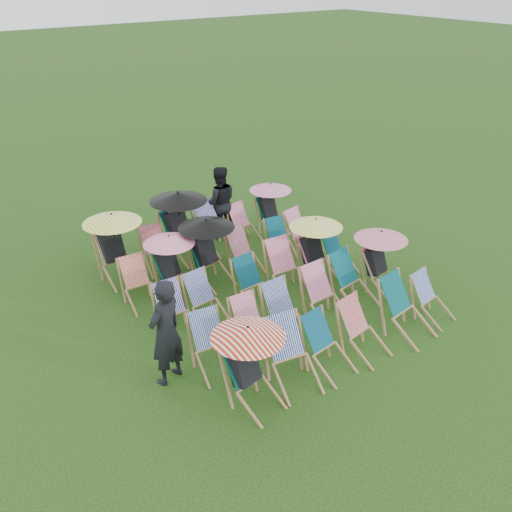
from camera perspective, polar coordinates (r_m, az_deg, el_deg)
ground at (r=10.99m, az=1.04°, el=-4.30°), size 100.00×100.00×0.00m
deckchair_0 at (r=8.24m, az=-0.50°, el=-10.96°), size 1.07×1.17×1.27m
deckchair_1 at (r=8.72m, az=3.69°, el=-9.94°), size 0.81×1.02×1.01m
deckchair_2 at (r=9.06m, az=7.25°, el=-8.90°), size 0.70×0.90×0.90m
deckchair_3 at (r=9.50m, az=10.77°, el=-7.27°), size 0.72×0.91×0.91m
deckchair_4 at (r=10.10m, az=14.93°, el=-5.11°), size 0.79×1.02×1.02m
deckchair_5 at (r=10.70m, az=17.29°, el=-4.05°), size 0.65×0.83×0.83m
deckchair_6 at (r=9.03m, az=-4.33°, el=-8.90°), size 0.69×0.89×0.90m
deckchair_7 at (r=9.48m, az=-0.30°, el=-6.96°), size 0.60×0.81×0.86m
deckchair_8 at (r=9.74m, az=3.10°, el=-5.70°), size 0.64×0.88×0.93m
deckchair_9 at (r=10.22m, az=7.03°, el=-3.98°), size 0.67×0.92×0.97m
deckchair_10 at (r=10.76m, az=9.79°, el=-2.48°), size 0.76×0.97×0.97m
deckchair_11 at (r=11.24m, az=12.45°, el=-0.45°), size 1.03×1.11×1.22m
deckchair_12 at (r=9.89m, az=-8.06°, el=-5.56°), size 0.62×0.84×0.88m
deckchair_13 at (r=10.16m, az=-4.96°, el=-4.41°), size 0.65×0.85×0.87m
deckchair_14 at (r=10.60m, az=-0.15°, el=-2.81°), size 0.63×0.84×0.88m
deckchair_15 at (r=11.02m, az=3.19°, el=-1.24°), size 0.71×0.95×0.99m
deckchair_16 at (r=11.45m, az=6.12°, el=0.76°), size 1.06×1.13×1.26m
deckchair_17 at (r=11.89m, az=8.29°, el=0.32°), size 0.61×0.81×0.82m
deckchair_18 at (r=10.84m, az=-11.57°, el=-2.71°), size 0.61×0.83×0.87m
deckchair_19 at (r=11.01m, az=-8.40°, el=-0.81°), size 0.99×1.08×1.17m
deckchair_20 at (r=11.27m, az=-4.72°, el=0.56°), size 1.12×1.21×1.33m
deckchair_21 at (r=11.76m, az=-1.11°, el=0.38°), size 0.61×0.81×0.85m
deckchair_22 at (r=12.33m, az=2.56°, el=1.63°), size 0.63×0.81×0.81m
deckchair_23 at (r=12.67m, az=4.72°, el=2.45°), size 0.72×0.90×0.88m
deckchair_24 at (r=11.66m, az=-13.90°, el=0.93°), size 1.16×1.22×1.38m
deckchair_25 at (r=12.02m, az=-9.91°, el=0.59°), size 0.66×0.85×0.86m
deckchair_26 at (r=12.29m, az=-7.46°, el=3.16°), size 1.23×1.34×1.45m
deckchair_27 at (r=12.68m, az=-4.07°, el=2.85°), size 0.84×1.05×1.02m
deckchair_28 at (r=13.01m, az=-1.09°, el=3.17°), size 0.65×0.83×0.84m
deckchair_29 at (r=13.42m, az=1.55°, el=4.86°), size 0.98×1.03×1.17m
person_left at (r=8.65m, az=-9.02°, el=-7.54°), size 0.75×0.62×1.76m
person_rear at (r=13.12m, az=-3.69°, el=5.38°), size 1.02×0.92×1.70m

